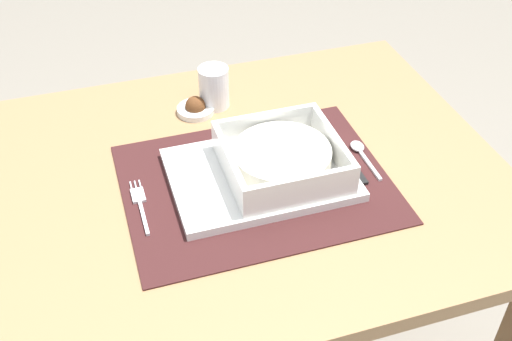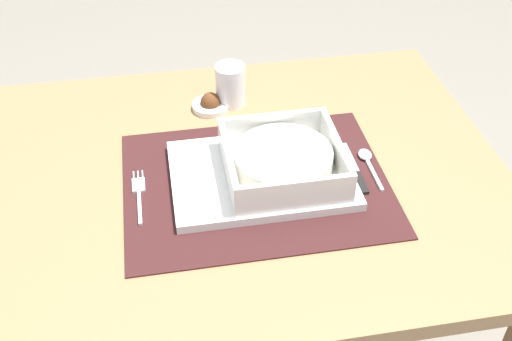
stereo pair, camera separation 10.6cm
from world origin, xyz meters
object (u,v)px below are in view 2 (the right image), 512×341
at_px(dining_table, 244,215).
at_px(butter_knife, 355,171).
at_px(porridge_bowl, 283,161).
at_px(spoon, 367,159).
at_px(drinking_glass, 230,87).
at_px(condiment_saucer, 211,104).
at_px(fork, 139,192).

distance_m(dining_table, butter_knife, 0.23).
height_order(porridge_bowl, spoon, porridge_bowl).
bearing_deg(dining_table, drinking_glass, 87.31).
xyz_separation_m(dining_table, condiment_saucer, (-0.03, 0.21, 0.12)).
bearing_deg(spoon, dining_table, 176.52).
bearing_deg(dining_table, fork, -171.21).
distance_m(dining_table, spoon, 0.25).
distance_m(dining_table, porridge_bowl, 0.17).
distance_m(dining_table, condiment_saucer, 0.24).
bearing_deg(butter_knife, condiment_saucer, 136.69).
bearing_deg(fork, drinking_glass, 53.97).
relative_size(porridge_bowl, fork, 1.45).
distance_m(fork, drinking_glass, 0.32).
height_order(dining_table, condiment_saucer, condiment_saucer).
bearing_deg(butter_knife, fork, -177.30).
xyz_separation_m(dining_table, butter_knife, (0.19, -0.04, 0.11)).
bearing_deg(drinking_glass, dining_table, -92.69).
bearing_deg(butter_knife, dining_table, 172.76).
height_order(butter_knife, condiment_saucer, condiment_saucer).
relative_size(dining_table, porridge_bowl, 4.75).
relative_size(fork, spoon, 1.19).
height_order(dining_table, spoon, spoon).
bearing_deg(drinking_glass, spoon, -47.80).
bearing_deg(condiment_saucer, fork, -122.43).
relative_size(fork, drinking_glass, 1.61).
distance_m(porridge_bowl, fork, 0.25).
height_order(dining_table, porridge_bowl, porridge_bowl).
bearing_deg(porridge_bowl, spoon, 8.44).
distance_m(fork, spoon, 0.41).
relative_size(porridge_bowl, spoon, 1.72).
relative_size(fork, condiment_saucer, 1.83).
height_order(spoon, condiment_saucer, condiment_saucer).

